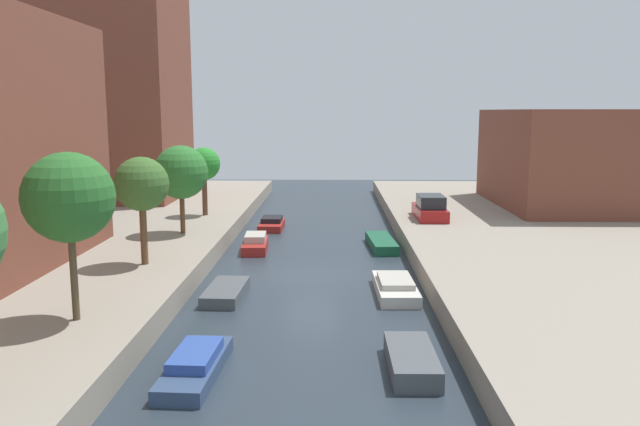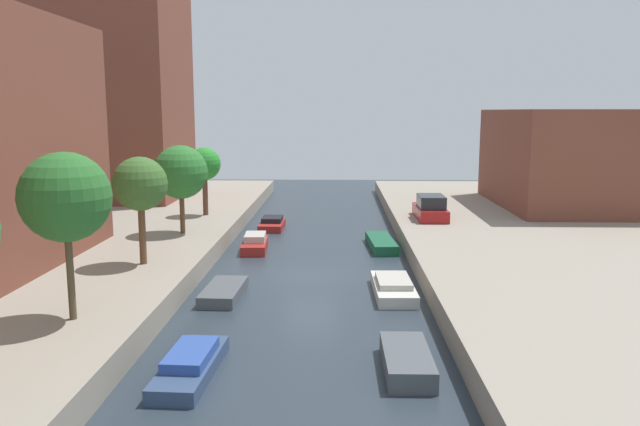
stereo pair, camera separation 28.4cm
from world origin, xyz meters
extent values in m
plane|color=#28333D|center=(0.00, 0.00, 0.00)|extent=(84.00, 84.00, 0.00)
cube|color=gray|center=(-15.00, 0.00, 0.50)|extent=(20.00, 64.00, 1.00)
cube|color=gray|center=(15.00, 0.00, 0.50)|extent=(20.00, 64.00, 1.00)
cube|color=brown|center=(-16.00, 19.77, 13.53)|extent=(10.00, 10.03, 25.06)
cube|color=brown|center=(18.00, 16.09, 4.44)|extent=(10.00, 13.73, 6.87)
cylinder|color=brown|center=(-7.38, -9.51, 2.52)|extent=(0.23, 0.23, 3.04)
sphere|color=#296728|center=(-7.38, -9.51, 5.05)|extent=(2.90, 2.90, 2.90)
cylinder|color=brown|center=(-7.38, -1.98, 2.38)|extent=(0.31, 0.31, 2.77)
sphere|color=#3B662A|center=(-7.38, -1.98, 4.61)|extent=(2.39, 2.39, 2.39)
cylinder|color=brown|center=(-7.38, 5.19, 2.19)|extent=(0.27, 0.27, 2.39)
sphere|color=#2C722C|center=(-7.38, 5.19, 4.43)|extent=(2.97, 2.97, 2.97)
cylinder|color=brown|center=(-7.38, 11.34, 2.32)|extent=(0.34, 0.34, 2.64)
sphere|color=#28892B|center=(-7.38, 11.34, 4.38)|extent=(2.13, 2.13, 2.13)
cube|color=maroon|center=(7.21, 10.43, 1.37)|extent=(1.80, 4.35, 0.74)
cube|color=#1E2328|center=(7.21, 10.10, 2.13)|extent=(1.58, 2.39, 0.78)
cube|color=#33476B|center=(-3.05, -11.54, 0.23)|extent=(1.59, 4.30, 0.45)
cube|color=#2D4C9E|center=(-3.05, -11.47, 0.61)|extent=(1.29, 2.39, 0.32)
cube|color=#4C5156|center=(-3.47, -3.73, 0.24)|extent=(1.60, 3.55, 0.49)
cube|color=maroon|center=(-3.36, 5.30, 0.27)|extent=(1.53, 3.58, 0.53)
cube|color=#B2ADA3|center=(-3.36, 5.49, 0.72)|extent=(1.24, 1.99, 0.38)
cube|color=maroon|center=(-3.06, 11.79, 0.23)|extent=(1.56, 3.32, 0.46)
cube|color=black|center=(-3.06, 12.02, 0.62)|extent=(1.32, 1.83, 0.31)
cube|color=#4C5156|center=(3.41, -11.06, 0.31)|extent=(1.42, 3.38, 0.63)
cube|color=beige|center=(3.71, -3.06, 0.24)|extent=(1.73, 4.33, 0.48)
cube|color=#B2ADA3|center=(3.71, -3.10, 0.60)|extent=(1.44, 2.39, 0.24)
cube|color=#195638|center=(3.82, 6.14, 0.28)|extent=(1.64, 4.66, 0.55)
camera|label=1|loc=(1.01, -28.95, 7.75)|focal=35.00mm
camera|label=2|loc=(1.30, -28.94, 7.75)|focal=35.00mm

